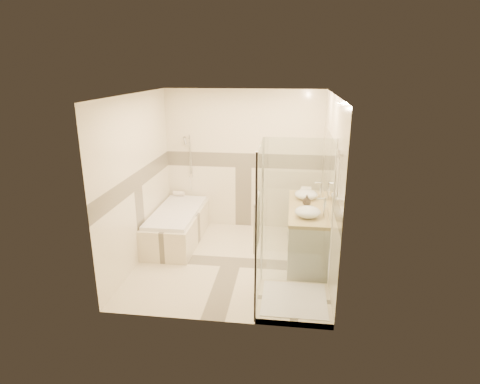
# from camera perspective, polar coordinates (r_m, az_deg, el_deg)

# --- Properties ---
(room) EXTENTS (2.82, 3.02, 2.52)m
(room) POSITION_cam_1_polar(r_m,az_deg,el_deg) (5.76, -0.75, 1.29)
(room) COLOR beige
(room) RESTS_ON ground
(bathtub) EXTENTS (0.75, 1.70, 0.56)m
(bathtub) POSITION_cam_1_polar(r_m,az_deg,el_deg) (6.89, -8.92, -4.55)
(bathtub) COLOR beige
(bathtub) RESTS_ON ground
(vanity) EXTENTS (0.58, 1.62, 0.85)m
(vanity) POSITION_cam_1_polar(r_m,az_deg,el_deg) (6.27, 9.44, -5.68)
(vanity) COLOR silver
(vanity) RESTS_ON ground
(shower_enclosure) EXTENTS (0.96, 0.93, 2.04)m
(shower_enclosure) POSITION_cam_1_polar(r_m,az_deg,el_deg) (5.08, 6.54, -10.34)
(shower_enclosure) COLOR beige
(shower_enclosure) RESTS_ON ground
(vessel_sink_near) EXTENTS (0.36, 0.36, 0.15)m
(vessel_sink_near) POSITION_cam_1_polar(r_m,az_deg,el_deg) (6.43, 9.39, -0.35)
(vessel_sink_near) COLOR white
(vessel_sink_near) RESTS_ON vanity
(vessel_sink_far) EXTENTS (0.37, 0.37, 0.15)m
(vessel_sink_far) POSITION_cam_1_polar(r_m,az_deg,el_deg) (5.67, 9.61, -2.81)
(vessel_sink_far) COLOR white
(vessel_sink_far) RESTS_ON vanity
(faucet_near) EXTENTS (0.12, 0.03, 0.29)m
(faucet_near) POSITION_cam_1_polar(r_m,az_deg,el_deg) (6.41, 11.36, 0.40)
(faucet_near) COLOR silver
(faucet_near) RESTS_ON vanity
(faucet_far) EXTENTS (0.12, 0.03, 0.29)m
(faucet_far) POSITION_cam_1_polar(r_m,az_deg,el_deg) (5.65, 11.84, -1.96)
(faucet_far) COLOR silver
(faucet_far) RESTS_ON vanity
(amenity_bottle_a) EXTENTS (0.09, 0.09, 0.16)m
(amenity_bottle_a) POSITION_cam_1_polar(r_m,az_deg,el_deg) (6.12, 9.48, -1.21)
(amenity_bottle_a) COLOR black
(amenity_bottle_a) RESTS_ON vanity
(amenity_bottle_b) EXTENTS (0.17, 0.17, 0.16)m
(amenity_bottle_b) POSITION_cam_1_polar(r_m,az_deg,el_deg) (6.13, 9.48, -1.16)
(amenity_bottle_b) COLOR black
(amenity_bottle_b) RESTS_ON vanity
(folded_towels) EXTENTS (0.20, 0.29, 0.09)m
(folded_towels) POSITION_cam_1_polar(r_m,az_deg,el_deg) (6.69, 9.32, 0.10)
(folded_towels) COLOR white
(folded_towels) RESTS_ON vanity
(rolled_towel) EXTENTS (0.20, 0.09, 0.09)m
(rolled_towel) POSITION_cam_1_polar(r_m,az_deg,el_deg) (7.52, -8.70, -0.22)
(rolled_towel) COLOR white
(rolled_towel) RESTS_ON bathtub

